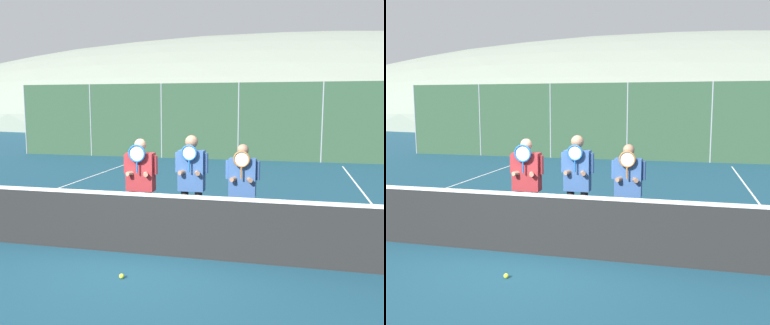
{
  "view_description": "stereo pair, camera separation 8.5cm",
  "coord_description": "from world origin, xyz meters",
  "views": [
    {
      "loc": [
        2.3,
        -6.18,
        2.36
      ],
      "look_at": [
        0.57,
        1.09,
        1.35
      ],
      "focal_mm": 40.0,
      "sensor_mm": 36.0,
      "label": 1
    },
    {
      "loc": [
        2.38,
        -6.16,
        2.36
      ],
      "look_at": [
        0.57,
        1.09,
        1.35
      ],
      "focal_mm": 40.0,
      "sensor_mm": 36.0,
      "label": 2
    }
  ],
  "objects": [
    {
      "name": "hill_distant",
      "position": [
        0.0,
        55.64,
        0.0
      ],
      "size": [
        114.68,
        63.71,
        22.3
      ],
      "color": "gray",
      "rests_on": "ground_plane"
    },
    {
      "name": "tennis_ball_on_court",
      "position": [
        0.07,
        -0.98,
        0.03
      ],
      "size": [
        0.07,
        0.07,
        0.07
      ],
      "color": "#CCDB33",
      "rests_on": "ground_plane"
    },
    {
      "name": "car_left_of_center",
      "position": [
        -0.69,
        14.24,
        0.9
      ],
      "size": [
        4.01,
        1.98,
        1.77
      ],
      "color": "navy",
      "rests_on": "ground_plane"
    },
    {
      "name": "player_center_left",
      "position": [
        0.61,
        0.87,
        1.09
      ],
      "size": [
        0.58,
        0.34,
        1.84
      ],
      "color": "black",
      "rests_on": "ground_plane"
    },
    {
      "name": "ground_plane",
      "position": [
        0.0,
        0.0,
        0.0
      ],
      "size": [
        120.0,
        120.0,
        0.0
      ],
      "primitive_type": "plane",
      "color": "navy"
    },
    {
      "name": "car_far_left",
      "position": [
        -5.65,
        14.41,
        0.94
      ],
      "size": [
        4.68,
        2.04,
        1.85
      ],
      "color": "navy",
      "rests_on": "ground_plane"
    },
    {
      "name": "clubhouse_building",
      "position": [
        0.16,
        19.96,
        1.77
      ],
      "size": [
        18.02,
        5.5,
        3.5
      ],
      "color": "beige",
      "rests_on": "ground_plane"
    },
    {
      "name": "player_leftmost",
      "position": [
        -0.3,
        0.83,
        1.06
      ],
      "size": [
        0.62,
        0.34,
        1.77
      ],
      "color": "#56565B",
      "rests_on": "ground_plane"
    },
    {
      "name": "court_line_left_sideline",
      "position": [
        -4.17,
        3.0,
        0.0
      ],
      "size": [
        0.05,
        16.0,
        0.01
      ],
      "primitive_type": "cube",
      "color": "white",
      "rests_on": "ground_plane"
    },
    {
      "name": "car_center",
      "position": [
        4.1,
        14.75,
        0.89
      ],
      "size": [
        4.32,
        1.9,
        1.74
      ],
      "color": "black",
      "rests_on": "ground_plane"
    },
    {
      "name": "fence_back",
      "position": [
        -0.0,
        11.99,
        1.64
      ],
      "size": [
        20.58,
        0.06,
        3.28
      ],
      "color": "gray",
      "rests_on": "ground_plane"
    },
    {
      "name": "player_center_right",
      "position": [
        1.48,
        0.93,
        1.0
      ],
      "size": [
        0.58,
        0.34,
        1.7
      ],
      "color": "black",
      "rests_on": "ground_plane"
    },
    {
      "name": "tennis_net",
      "position": [
        0.0,
        0.0,
        0.51
      ],
      "size": [
        11.21,
        0.09,
        1.1
      ],
      "color": "gray",
      "rests_on": "ground_plane"
    }
  ]
}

